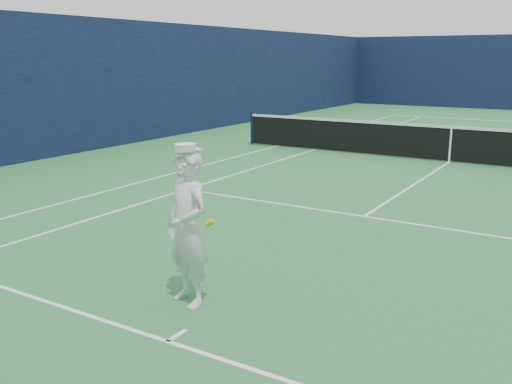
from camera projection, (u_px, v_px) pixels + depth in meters
ground at (449, 162)px, 15.66m from camera, size 80.00×80.00×0.00m
court_markings at (449, 162)px, 15.66m from camera, size 11.03×23.83×0.01m
windscreen_fence at (455, 89)px, 15.20m from camera, size 20.12×36.12×4.00m
tennis_net at (451, 142)px, 15.54m from camera, size 12.88×0.09×1.07m
tennis_player at (188, 228)px, 6.53m from camera, size 0.77×0.69×1.89m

